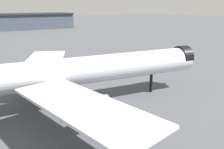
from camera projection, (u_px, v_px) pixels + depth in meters
ground at (73, 103)px, 50.72m from camera, size 900.00×900.00×0.00m
airliner_near_gate at (76, 72)px, 47.70m from camera, size 62.80×56.79×16.36m
traffic_cone_near_nose at (51, 66)px, 81.16m from camera, size 0.55×0.55×0.69m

